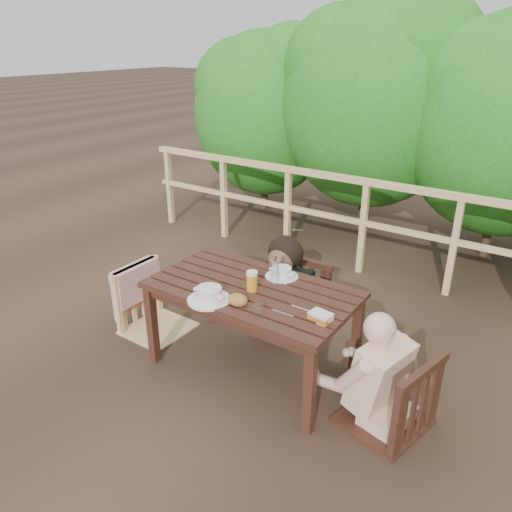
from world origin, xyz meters
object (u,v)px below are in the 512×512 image
Objects in this scene: chair_far at (294,272)px; soup_near at (209,294)px; beer_glass at (252,282)px; soup_far at (282,273)px; chair_right at (391,355)px; table at (252,329)px; bread_roll at (238,300)px; bottle at (275,271)px; woman at (296,254)px; tumbler at (258,309)px; diner_right at (398,342)px; butter_tub at (321,317)px; chair_left at (154,275)px.

chair_far reaches higher than soup_near.
soup_far is at bearing 79.53° from beer_glass.
chair_far is 0.99× the size of chair_right.
beer_glass reaches higher than table.
bread_roll is at bearing -62.12° from chair_right.
soup_near is (-0.14, -0.31, 0.38)m from table.
soup_far is 0.17m from bottle.
soup_far reaches higher than table.
soup_near is (-0.08, -1.01, 0.06)m from woman.
tumbler is at bearing 6.21° from soup_near.
diner_right is 0.48m from butter_tub.
woman is at bearing 106.38° from tumbler.
chair_right reaches higher than bread_roll.
chair_right is 4.24× the size of bottle.
chair_right reaches higher than table.
chair_left reaches higher than table.
chair_right is (1.08, -0.69, 0.00)m from chair_far.
chair_left is 1.02× the size of chair_far.
bottle reaches higher than table.
table is 0.45m from bread_roll.
woman is at bearing 96.37° from beer_glass.
beer_glass is (-1.03, -0.04, 0.12)m from diner_right.
soup_far is at bearing 72.71° from table.
diner_right reaches higher than tumbler.
soup_near is (-1.19, -0.31, 0.10)m from diner_right.
chair_left reaches higher than beer_glass.
woman is at bearing 107.37° from soup_far.
soup_near is at bearing -108.32° from chair_left.
chair_far is 1.06m from butter_tub.
diner_right is (1.06, 0.00, 0.29)m from table.
chair_far is at bearing 106.35° from bottle.
bread_roll is (-0.97, -0.25, 0.20)m from chair_right.
table is 5.96× the size of bottle.
chair_left is at bearing 161.00° from soup_near.
diner_right reaches higher than chair_left.
soup_far is (-0.95, 0.26, 0.19)m from chair_right.
chair_far is 3.47× the size of soup_near.
woman is 5.45× the size of bottle.
tumbler is (0.29, -0.95, 0.20)m from chair_far.
butter_tub is (0.54, 0.13, -0.01)m from bread_roll.
bottle is (0.05, 0.37, 0.08)m from bread_roll.
chair_far reaches higher than table.
table is 0.71m from butter_tub.
table is 5.90× the size of soup_far.
soup_near is 1.90× the size of beer_glass.
tumbler is at bearing -48.24° from beer_glass.
tumbler is at bearing -57.96° from chair_right.
woman is 9.36× the size of bread_roll.
tumbler is at bearing -150.29° from butter_tub.
bottle reaches higher than butter_tub.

